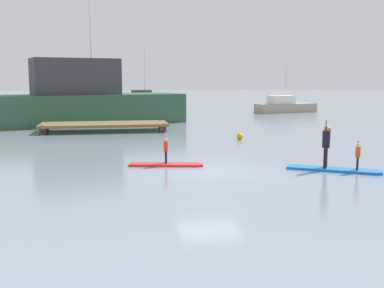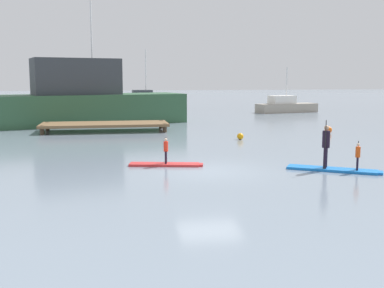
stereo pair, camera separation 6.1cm
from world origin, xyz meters
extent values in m
plane|color=gray|center=(0.00, 0.00, 0.00)|extent=(240.00, 240.00, 0.00)
cube|color=red|center=(-1.66, 1.39, 0.05)|extent=(3.00, 1.24, 0.10)
cube|color=red|center=(-0.18, 1.08, 0.05)|extent=(0.33, 0.50, 0.09)
cylinder|color=black|center=(-1.57, 1.48, 0.36)|extent=(0.08, 0.08, 0.51)
cylinder|color=black|center=(-1.62, 1.26, 0.36)|extent=(0.08, 0.08, 0.51)
cylinder|color=red|center=(-1.59, 1.37, 0.82)|extent=(0.22, 0.22, 0.42)
sphere|color=beige|center=(-1.59, 1.37, 1.11)|extent=(0.12, 0.12, 0.12)
cylinder|color=black|center=(-1.56, 1.53, 0.65)|extent=(0.03, 0.03, 1.09)
cube|color=black|center=(-1.56, 1.53, 0.19)|extent=(0.06, 0.14, 0.18)
cube|color=blue|center=(4.81, -0.80, 0.05)|extent=(3.36, 2.44, 0.10)
cube|color=blue|center=(6.34, -1.73, 0.05)|extent=(0.48, 0.57, 0.09)
cylinder|color=black|center=(4.68, -0.51, 0.51)|extent=(0.12, 0.12, 0.82)
cylinder|color=black|center=(4.49, -0.82, 0.51)|extent=(0.12, 0.12, 0.82)
cylinder|color=black|center=(4.59, -0.67, 1.25)|extent=(0.41, 0.41, 0.68)
sphere|color=tan|center=(4.59, -0.67, 1.71)|extent=(0.20, 0.20, 0.20)
cylinder|color=black|center=(4.47, -0.85, 1.07)|extent=(0.03, 0.03, 1.93)
cube|color=black|center=(4.47, -0.85, 0.19)|extent=(0.10, 0.14, 0.18)
cylinder|color=black|center=(5.68, -1.20, 0.35)|extent=(0.08, 0.08, 0.50)
cylinder|color=black|center=(5.57, -1.39, 0.35)|extent=(0.08, 0.08, 0.50)
cylinder|color=#E54C14|center=(5.63, -1.30, 0.81)|extent=(0.25, 0.25, 0.41)
sphere|color=beige|center=(5.63, -1.30, 1.10)|extent=(0.12, 0.12, 0.12)
cylinder|color=black|center=(5.71, -1.16, 0.66)|extent=(0.03, 0.03, 1.12)
cube|color=black|center=(5.71, -1.16, 0.19)|extent=(0.10, 0.14, 0.18)
cube|color=#2D5638|center=(-5.75, 20.49, 1.18)|extent=(16.10, 8.60, 2.36)
cube|color=#33383D|center=(-6.52, 20.27, 3.75)|extent=(7.18, 4.92, 2.78)
cylinder|color=silver|center=(-5.26, 20.64, 8.16)|extent=(0.12, 0.12, 6.04)
cube|color=#9E9384|center=(14.52, 30.05, 0.47)|extent=(6.94, 3.43, 0.93)
cube|color=white|center=(13.92, 29.91, 1.36)|extent=(2.94, 2.10, 0.85)
cylinder|color=silver|center=(14.44, 30.03, 3.27)|extent=(0.12, 0.12, 2.98)
cube|color=#9E9384|center=(0.48, 38.35, 0.54)|extent=(7.02, 2.67, 1.09)
cube|color=#33383D|center=(-0.25, 38.28, 1.65)|extent=(2.36, 1.88, 1.14)
cylinder|color=silver|center=(0.19, 38.32, 4.60)|extent=(0.12, 0.12, 4.75)
cube|color=brown|center=(-4.31, 14.90, 0.49)|extent=(8.60, 3.17, 0.18)
cylinder|color=#473828|center=(-8.30, 13.62, 0.29)|extent=(0.28, 0.28, 0.58)
cylinder|color=#473828|center=(-8.30, 16.19, 0.29)|extent=(0.28, 0.28, 0.58)
cylinder|color=#473828|center=(-0.31, 13.62, 0.29)|extent=(0.28, 0.28, 0.58)
cylinder|color=#473828|center=(-0.31, 16.19, 0.29)|extent=(0.28, 0.28, 0.58)
sphere|color=orange|center=(10.35, 11.25, 0.24)|extent=(0.48, 0.48, 0.48)
sphere|color=orange|center=(3.73, 9.09, 0.20)|extent=(0.39, 0.39, 0.39)
camera|label=1|loc=(-3.82, -18.29, 3.69)|focal=44.63mm
camera|label=2|loc=(-3.76, -18.30, 3.69)|focal=44.63mm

